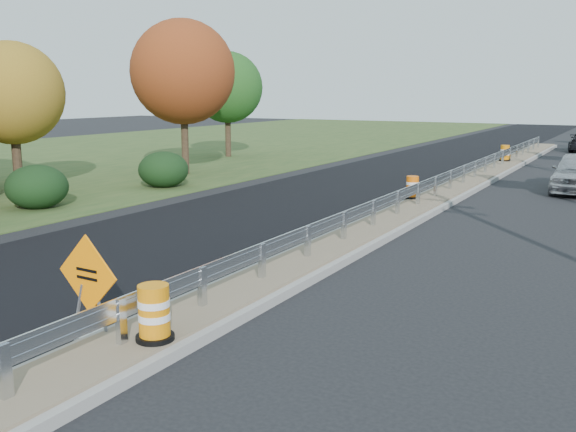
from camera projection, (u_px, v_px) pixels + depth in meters
The scene contains 14 objects.
ground at pixel (344, 247), 16.50m from camera, with size 140.00×140.00×0.00m, color black.
grass_verge_near at pixel (33, 162), 36.61m from camera, with size 30.00×120.00×0.03m, color #2E491F.
milled_overlay at pixel (347, 186), 27.17m from camera, with size 7.20×120.00×0.01m, color black.
median at pixel (435, 199), 23.32m from camera, with size 1.60×55.00×0.23m.
guardrail at pixel (444, 179), 24.06m from camera, with size 0.10×46.15×0.72m.
hedge_mid at pixel (37, 187), 21.89m from camera, with size 2.09×2.09×1.52m, color black.
hedge_north at pixel (163, 169), 26.79m from camera, with size 2.09×2.09×1.52m, color black.
tree_near_yellow at pixel (12, 93), 24.70m from camera, with size 3.96×3.96×5.88m.
tree_near_red at pixel (183, 72), 30.39m from camera, with size 4.95×4.95×7.35m.
tree_near_back at pixel (227, 87), 38.81m from camera, with size 4.29×4.29×6.37m.
caution_sign at pixel (90, 315), 10.21m from camera, with size 1.27×0.53×1.75m.
barrel_median_near at pixel (154, 314), 9.67m from camera, with size 0.59×0.59×0.86m.
barrel_median_mid at pixel (412, 188), 22.67m from camera, with size 0.54×0.54×0.79m.
barrel_median_far at pixel (505, 153), 35.03m from camera, with size 0.59×0.59×0.86m.
Camera 1 is at (6.62, -14.69, 3.93)m, focal length 40.00 mm.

